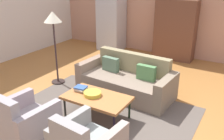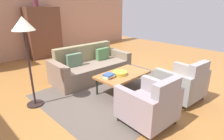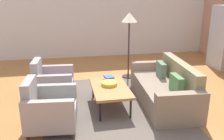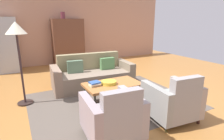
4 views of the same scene
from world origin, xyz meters
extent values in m
plane|color=#A66C34|center=(0.00, 0.00, 0.00)|extent=(10.69, 10.69, 0.00)
cube|color=tan|center=(0.00, 3.99, 1.40)|extent=(8.91, 0.12, 2.80)
cube|color=#5A5047|center=(-0.28, -0.34, 0.00)|extent=(3.40, 2.60, 0.01)
cube|color=#7C6A5A|center=(-0.28, 0.71, 0.21)|extent=(1.80, 1.01, 0.42)
cube|color=#847955|center=(-0.25, 1.07, 0.43)|extent=(1.75, 0.29, 0.86)
cube|color=#7B6C57|center=(0.68, 0.65, 0.31)|extent=(0.24, 0.91, 0.62)
cube|color=#866D5B|center=(-1.24, 0.77, 0.31)|extent=(0.24, 0.91, 0.62)
cube|color=#4B7847|center=(0.18, 0.78, 0.58)|extent=(0.40, 0.13, 0.32)
cube|color=#536E55|center=(-0.72, 0.84, 0.58)|extent=(0.41, 0.16, 0.32)
cylinder|color=black|center=(-0.81, -0.11, 0.19)|extent=(0.04, 0.04, 0.38)
cylinder|color=black|center=(0.25, -0.11, 0.19)|extent=(0.04, 0.04, 0.38)
cylinder|color=#282621|center=(-0.81, -0.67, 0.19)|extent=(0.04, 0.04, 0.38)
cylinder|color=black|center=(0.25, -0.67, 0.19)|extent=(0.04, 0.04, 0.38)
cube|color=#A86836|center=(-0.28, -0.39, 0.41)|extent=(1.20, 0.70, 0.05)
cylinder|color=#2E2118|center=(-1.19, -1.12, 0.05)|extent=(0.05, 0.05, 0.10)
cylinder|color=#2E2819|center=(-0.51, -1.18, 0.05)|extent=(0.05, 0.05, 0.10)
cylinder|color=#37231B|center=(-1.24, -1.80, 0.05)|extent=(0.05, 0.05, 0.10)
cylinder|color=#2C2912|center=(-0.57, -1.85, 0.05)|extent=(0.05, 0.05, 0.10)
cube|color=gray|center=(-0.88, -1.49, 0.25)|extent=(0.62, 0.84, 0.30)
cube|color=gray|center=(-0.90, -1.82, 0.49)|extent=(0.57, 0.18, 0.78)
cube|color=gray|center=(-1.22, -1.46, 0.38)|extent=(0.18, 0.81, 0.56)
cube|color=gray|center=(-0.54, -1.52, 0.38)|extent=(0.18, 0.81, 0.56)
cylinder|color=#381A17|center=(0.02, -1.12, 0.05)|extent=(0.05, 0.05, 0.10)
cylinder|color=#312A1C|center=(0.69, -1.18, 0.05)|extent=(0.05, 0.05, 0.10)
cylinder|color=#352D13|center=(-0.05, -1.80, 0.05)|extent=(0.05, 0.05, 0.10)
cylinder|color=#3B1E15|center=(0.63, -1.86, 0.05)|extent=(0.05, 0.05, 0.10)
cube|color=gray|center=(0.32, -1.49, 0.25)|extent=(0.63, 0.85, 0.30)
cube|color=gray|center=(0.29, -1.82, 0.49)|extent=(0.57, 0.19, 0.78)
cube|color=gray|center=(-0.02, -1.46, 0.38)|extent=(0.20, 0.81, 0.56)
cube|color=gray|center=(0.66, -1.52, 0.38)|extent=(0.20, 0.81, 0.56)
cylinder|color=gold|center=(-0.37, -0.39, 0.47)|extent=(0.32, 0.32, 0.07)
cube|color=beige|center=(-0.67, -0.34, 0.45)|extent=(0.23, 0.17, 0.03)
cube|color=beige|center=(-0.67, -0.34, 0.48)|extent=(0.23, 0.21, 0.02)
cube|color=#2F5293|center=(-0.67, -0.34, 0.50)|extent=(0.24, 0.21, 0.03)
cube|color=brown|center=(-0.13, 3.64, 0.90)|extent=(1.20, 0.50, 1.80)
cube|color=#4E3115|center=(-0.43, 3.89, 0.90)|extent=(0.56, 0.01, 1.51)
cube|color=#462823|center=(0.17, 3.89, 0.90)|extent=(0.56, 0.01, 1.51)
cylinder|color=brown|center=(-0.28, 3.64, 1.92)|extent=(0.16, 0.16, 0.25)
cylinder|color=black|center=(-1.98, 0.43, 0.01)|extent=(0.32, 0.32, 0.03)
cylinder|color=#322325|center=(-1.98, 0.43, 0.76)|extent=(0.04, 0.04, 1.45)
cone|color=beige|center=(-1.98, 0.43, 1.60)|extent=(0.40, 0.40, 0.24)
camera|label=1|loc=(2.00, -3.69, 2.55)|focal=39.84mm
camera|label=2|loc=(-3.23, -3.01, 1.94)|focal=30.07mm
camera|label=3|loc=(4.10, -1.20, 2.21)|focal=39.10mm
camera|label=4|loc=(-2.04, -3.69, 1.74)|focal=29.55mm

